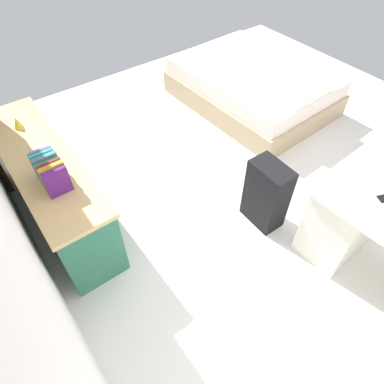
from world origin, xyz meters
The scene contains 6 objects.
ground_plane centered at (0.00, 0.00, 0.00)m, with size 5.90×5.90×0.00m, color silver.
credenza centered at (0.87, 1.69, 0.36)m, with size 1.80×0.48×0.73m.
bed centered at (1.18, -1.02, 0.24)m, with size 1.95×1.47×0.58m.
suitcase_black centered at (-0.28, 0.23, 0.33)m, with size 0.36×0.22×0.65m, color black.
book_row centered at (0.51, 1.70, 0.84)m, with size 0.31×0.17×0.24m.
figurine_small centered at (1.33, 1.70, 0.78)m, with size 0.08×0.08×0.11m, color gold.
Camera 1 is at (-1.47, 1.93, 2.52)m, focal length 31.75 mm.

